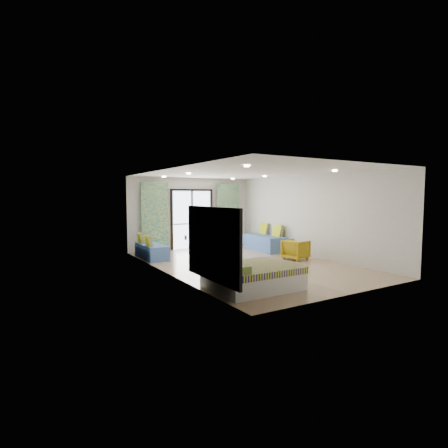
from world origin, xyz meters
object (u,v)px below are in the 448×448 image
daybed_left (151,251)px  daybed_right (265,242)px  bed (252,276)px  coffee_table (203,244)px  armchair (296,249)px

daybed_left → daybed_right: (4.23, -0.50, 0.05)m
bed → coffee_table: 4.60m
armchair → daybed_right: bearing=-21.3°
coffee_table → bed: bearing=-104.2°
armchair → daybed_left: bearing=45.3°
daybed_right → coffee_table: (-2.46, 0.27, 0.06)m
daybed_right → coffee_table: bearing=179.6°
daybed_left → armchair: 4.64m
daybed_right → coffee_table: 2.48m
coffee_table → daybed_right: bearing=-6.3°
daybed_left → coffee_table: 1.79m
armchair → bed: bearing=112.3°
daybed_right → coffee_table: daybed_right is taller
armchair → coffee_table: bearing=30.7°
daybed_left → bed: bearing=-81.8°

